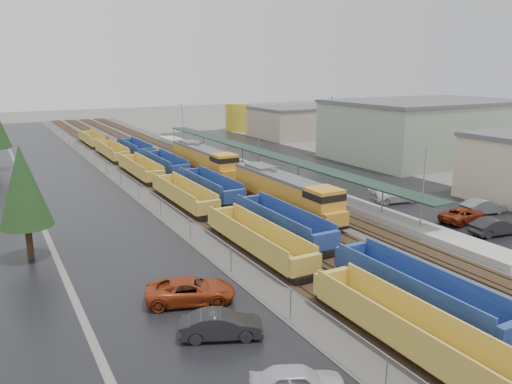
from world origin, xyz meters
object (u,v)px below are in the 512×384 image
parked_car_east_c (393,195)px  parked_car_east_b (463,215)px  locomotive_trail (204,160)px  well_string_yellow (183,196)px  parked_car_east_a (495,227)px  parked_car_west_a (297,382)px  locomotive_lead (286,193)px  well_string_blue (241,203)px  storage_tank (239,117)px  parked_car_east_e (483,207)px  parked_car_west_b (221,325)px  parked_car_west_c (191,291)px

parked_car_east_c → parked_car_east_b: bearing=-166.3°
locomotive_trail → parked_car_east_c: size_ratio=3.31×
parked_car_east_b → parked_car_east_c: bearing=0.4°
locomotive_trail → well_string_yellow: (-8.00, -13.02, -1.09)m
parked_car_east_a → parked_car_west_a: bearing=118.6°
locomotive_lead → well_string_yellow: size_ratio=0.16×
well_string_yellow → well_string_blue: 7.08m
well_string_blue → storage_tank: size_ratio=14.50×
locomotive_trail → parked_car_east_c: locomotive_trail is taller
well_string_yellow → parked_car_east_b: well_string_yellow is taller
locomotive_lead → parked_car_east_e: (17.62, -9.70, -1.41)m
locomotive_trail → parked_car_east_a: bearing=-70.1°
locomotive_trail → parked_car_east_b: 34.42m
storage_tank → parked_car_west_a: storage_tank is taller
locomotive_lead → storage_tank: size_ratio=2.85×
well_string_blue → parked_car_west_b: bearing=-119.8°
storage_tank → parked_car_east_a: 81.53m
parked_car_west_a → parked_car_east_c: parked_car_east_c is taller
well_string_yellow → parked_car_east_c: size_ratio=20.54×
storage_tank → parked_car_east_b: storage_tank is taller
parked_car_east_b → parked_car_east_a: bearing=166.4°
parked_car_east_b → parked_car_east_e: (4.07, 0.90, 0.09)m
well_string_blue → parked_car_east_e: bearing=-28.7°
locomotive_lead → parked_car_west_b: locomotive_lead is taller
parked_car_west_c → well_string_yellow: bearing=0.1°
parked_car_west_b → parked_car_west_c: (0.12, 4.85, 0.03)m
storage_tank → parked_car_west_c: (-43.66, -79.40, -2.41)m
parked_car_west_a → parked_car_east_c: size_ratio=0.80×
parked_car_west_b → parked_car_east_e: 34.74m
parked_car_west_a → parked_car_west_c: 11.18m
parked_car_west_c → parked_car_east_c: (28.69, 12.00, 0.01)m
parked_car_west_b → parked_car_east_c: bearing=-36.5°
parked_car_east_c → parked_car_east_e: parked_car_east_e is taller
locomotive_lead → well_string_blue: locomotive_lead is taller
locomotive_trail → parked_car_west_a: locomotive_trail is taller
locomotive_lead → parked_car_east_c: locomotive_lead is taller
parked_car_west_b → parked_car_east_b: (29.48, 8.12, -0.04)m
well_string_yellow → parked_car_east_e: well_string_yellow is taller
storage_tank → parked_car_west_c: storage_tank is taller
storage_tank → parked_car_east_a: (-14.97, -80.10, -2.41)m
parked_car_west_a → storage_tank: bearing=-1.1°
parked_car_east_a → locomotive_trail: bearing=28.0°
locomotive_lead → storage_tank: bearing=67.0°
parked_car_west_a → parked_car_west_c: parked_car_west_c is taller
parked_car_west_a → parked_car_east_e: 36.12m
parked_car_west_c → parked_car_east_a: parked_car_west_c is taller
well_string_blue → well_string_yellow: bearing=124.4°
well_string_blue → storage_tank: storage_tank is taller
parked_car_east_c → parked_car_east_e: bearing=-139.6°
storage_tank → well_string_yellow: bearing=-121.9°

